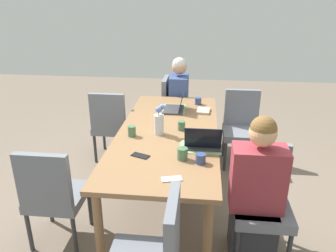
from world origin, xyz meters
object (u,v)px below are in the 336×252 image
(chair_head_left_left_near, at_px, (174,106))
(chair_far_left_mid, at_px, (262,196))
(flower_vase, at_px, (159,121))
(dining_table, at_px, (168,137))
(laptop_far_left_mid, at_px, (203,143))
(phone_black, at_px, (140,156))
(person_head_left_left_near, at_px, (179,106))
(coffee_mug_near_left, at_px, (132,131))
(coffee_mug_centre_right, at_px, (182,154))
(book_red_cover, at_px, (203,111))
(chair_far_right_mid, at_px, (241,124))
(coffee_mug_centre_left, at_px, (201,159))
(laptop_head_left_left_near, at_px, (176,107))
(coffee_mug_near_right, at_px, (181,126))
(phone_silver, at_px, (172,179))
(chair_near_right_near, at_px, (111,122))
(person_far_left_mid, at_px, (255,198))
(coffee_mug_far_left, at_px, (198,101))
(chair_near_left_far, at_px, (53,192))

(chair_head_left_left_near, height_order, chair_far_left_mid, same)
(flower_vase, bearing_deg, dining_table, 138.59)
(laptop_far_left_mid, distance_m, phone_black, 0.56)
(person_head_left_left_near, distance_m, coffee_mug_near_left, 1.59)
(dining_table, distance_m, chair_head_left_left_near, 1.45)
(chair_head_left_left_near, bearing_deg, coffee_mug_centre_right, 7.25)
(dining_table, distance_m, book_red_cover, 0.69)
(chair_head_left_left_near, distance_m, chair_far_right_mid, 1.06)
(chair_far_left_mid, bearing_deg, chair_head_left_left_near, -157.18)
(coffee_mug_centre_right, height_order, phone_black, coffee_mug_centre_right)
(dining_table, relative_size, coffee_mug_centre_left, 27.77)
(chair_far_right_mid, distance_m, phone_black, 1.73)
(chair_head_left_left_near, relative_size, coffee_mug_near_left, 9.08)
(phone_black, bearing_deg, dining_table, 95.30)
(laptop_head_left_left_near, relative_size, phone_black, 2.13)
(chair_head_left_left_near, height_order, coffee_mug_near_right, chair_head_left_left_near)
(chair_head_left_left_near, xyz_separation_m, flower_vase, (1.52, 0.00, 0.36))
(person_head_left_left_near, bearing_deg, chair_head_left_left_near, -128.76)
(laptop_head_left_left_near, distance_m, book_red_cover, 0.31)
(flower_vase, distance_m, coffee_mug_centre_right, 0.56)
(laptop_head_left_left_near, height_order, phone_silver, laptop_head_left_left_near)
(chair_far_right_mid, relative_size, laptop_head_left_left_near, 2.81)
(dining_table, bearing_deg, chair_near_right_near, -132.85)
(person_far_left_mid, xyz_separation_m, coffee_mug_far_left, (-1.62, -0.49, 0.25))
(laptop_far_left_mid, bearing_deg, chair_far_left_mid, 54.31)
(chair_near_left_far, relative_size, laptop_far_left_mid, 2.81)
(dining_table, distance_m, phone_black, 0.59)
(chair_far_left_mid, distance_m, laptop_far_left_mid, 0.65)
(dining_table, relative_size, laptop_head_left_left_near, 7.04)
(coffee_mug_near_left, distance_m, book_red_cover, 1.00)
(chair_far_right_mid, bearing_deg, flower_vase, -43.45)
(chair_near_left_far, relative_size, phone_silver, 6.00)
(person_far_left_mid, height_order, coffee_mug_near_left, person_far_left_mid)
(flower_vase, xyz_separation_m, laptop_head_left_left_near, (-0.69, 0.10, -0.09))
(dining_table, xyz_separation_m, laptop_head_left_left_near, (-0.60, 0.03, 0.11))
(dining_table, relative_size, phone_black, 15.02)
(person_far_left_mid, xyz_separation_m, laptop_head_left_left_near, (-1.37, -0.73, 0.25))
(coffee_mug_centre_right, height_order, book_red_cover, coffee_mug_centre_right)
(laptop_head_left_left_near, height_order, coffee_mug_centre_right, laptop_head_left_left_near)
(person_head_left_left_near, bearing_deg, chair_far_left_mid, 21.64)
(coffee_mug_near_right, xyz_separation_m, phone_silver, (0.94, -0.00, -0.04))
(chair_near_left_far, relative_size, coffee_mug_near_left, 9.08)
(phone_silver, bearing_deg, coffee_mug_near_right, 74.03)
(chair_far_left_mid, height_order, flower_vase, flower_vase)
(flower_vase, distance_m, laptop_head_left_left_near, 0.70)
(chair_far_left_mid, xyz_separation_m, phone_black, (-0.13, -0.99, 0.24))
(phone_black, bearing_deg, coffee_mug_centre_left, 14.29)
(flower_vase, relative_size, phone_black, 1.97)
(phone_black, bearing_deg, chair_far_left_mid, 14.70)
(person_head_left_left_near, distance_m, book_red_cover, 0.88)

